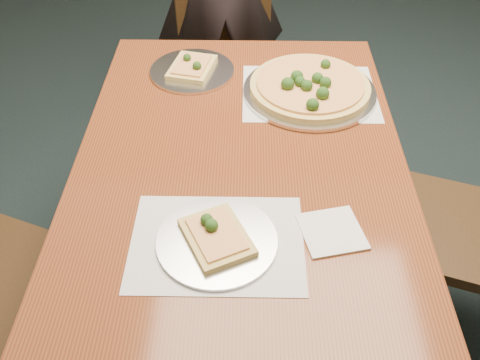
{
  "coord_description": "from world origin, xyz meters",
  "views": [
    {
      "loc": [
        -0.25,
        -1.39,
        1.69
      ],
      "look_at": [
        -0.27,
        -0.36,
        0.75
      ],
      "focal_mm": 40.0,
      "sensor_mm": 36.0,
      "label": 1
    }
  ],
  "objects_px": {
    "slice_plate_near": "(217,239)",
    "slice_plate_far": "(192,69)",
    "dining_table": "(240,205)",
    "pizza_pan": "(310,87)",
    "chair_far": "(230,53)"
  },
  "relations": [
    {
      "from": "dining_table",
      "to": "slice_plate_far",
      "type": "bearing_deg",
      "value": 107.64
    },
    {
      "from": "dining_table",
      "to": "pizza_pan",
      "type": "bearing_deg",
      "value": 62.48
    },
    {
      "from": "slice_plate_far",
      "to": "pizza_pan",
      "type": "bearing_deg",
      "value": -17.87
    },
    {
      "from": "chair_far",
      "to": "slice_plate_far",
      "type": "height_order",
      "value": "chair_far"
    },
    {
      "from": "dining_table",
      "to": "slice_plate_near",
      "type": "xyz_separation_m",
      "value": [
        -0.05,
        -0.21,
        0.11
      ]
    },
    {
      "from": "chair_far",
      "to": "slice_plate_far",
      "type": "relative_size",
      "value": 3.25
    },
    {
      "from": "dining_table",
      "to": "chair_far",
      "type": "bearing_deg",
      "value": 93.34
    },
    {
      "from": "dining_table",
      "to": "pizza_pan",
      "type": "distance_m",
      "value": 0.47
    },
    {
      "from": "dining_table",
      "to": "slice_plate_far",
      "type": "xyz_separation_m",
      "value": [
        -0.17,
        0.53,
        0.1
      ]
    },
    {
      "from": "chair_far",
      "to": "pizza_pan",
      "type": "distance_m",
      "value": 0.77
    },
    {
      "from": "dining_table",
      "to": "slice_plate_far",
      "type": "relative_size",
      "value": 5.36
    },
    {
      "from": "slice_plate_near",
      "to": "slice_plate_far",
      "type": "bearing_deg",
      "value": 99.02
    },
    {
      "from": "chair_far",
      "to": "slice_plate_far",
      "type": "xyz_separation_m",
      "value": [
        -0.11,
        -0.55,
        0.25
      ]
    },
    {
      "from": "pizza_pan",
      "to": "slice_plate_far",
      "type": "bearing_deg",
      "value": 162.13
    },
    {
      "from": "dining_table",
      "to": "pizza_pan",
      "type": "height_order",
      "value": "pizza_pan"
    }
  ]
}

